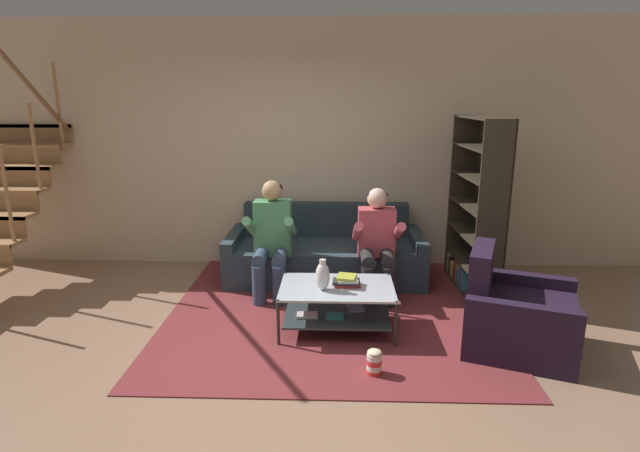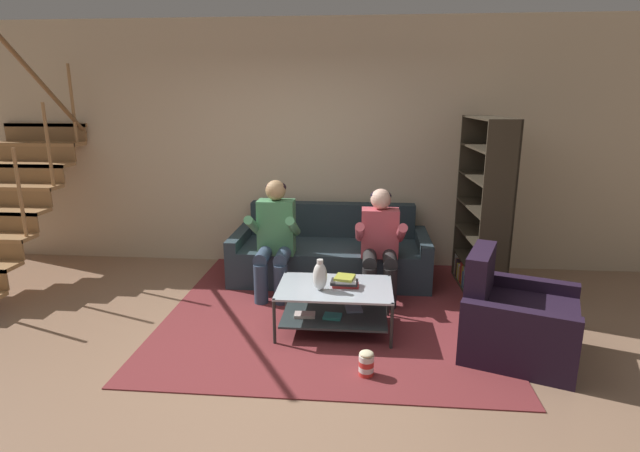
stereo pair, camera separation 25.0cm
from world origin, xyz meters
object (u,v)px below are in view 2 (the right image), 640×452
object	(u,v)px
coffee_table	(334,301)
person_seated_right	(380,241)
vase	(320,276)
bookshelf	(484,221)
popcorn_tub	(366,364)
couch	(330,255)
person_seated_left	(275,235)
armchair	(515,321)
book_stack	(345,281)

from	to	relation	value
coffee_table	person_seated_right	bearing A→B (deg)	62.52
vase	bookshelf	size ratio (longest dim) A/B	0.15
vase	popcorn_tub	bearing A→B (deg)	-58.61
couch	person_seated_left	size ratio (longest dim) A/B	1.83
person_seated_right	person_seated_left	bearing A→B (deg)	179.65
couch	bookshelf	world-z (taller)	bookshelf
coffee_table	popcorn_tub	bearing A→B (deg)	-69.17
armchair	popcorn_tub	size ratio (longest dim) A/B	5.24
vase	book_stack	bearing A→B (deg)	25.26
armchair	coffee_table	bearing A→B (deg)	168.99
person_seated_left	vase	size ratio (longest dim) A/B	4.35
coffee_table	popcorn_tub	distance (m)	0.82
person_seated_left	book_stack	bearing A→B (deg)	-45.73
person_seated_right	coffee_table	distance (m)	0.95
vase	couch	bearing A→B (deg)	90.33
book_stack	bookshelf	size ratio (longest dim) A/B	0.14
couch	vase	world-z (taller)	couch
couch	armchair	distance (m)	2.28
book_stack	armchair	size ratio (longest dim) A/B	0.23
couch	person_seated_left	xyz separation A→B (m)	(-0.54, -0.54, 0.38)
vase	coffee_table	bearing A→B (deg)	34.29
bookshelf	popcorn_tub	bearing A→B (deg)	-123.38
coffee_table	vase	distance (m)	0.30
person_seated_left	bookshelf	world-z (taller)	bookshelf
person_seated_left	armchair	world-z (taller)	person_seated_left
person_seated_right	book_stack	world-z (taller)	person_seated_right
bookshelf	couch	bearing A→B (deg)	171.42
couch	person_seated_left	world-z (taller)	person_seated_left
coffee_table	popcorn_tub	size ratio (longest dim) A/B	4.91
coffee_table	popcorn_tub	xyz separation A→B (m)	(0.28, -0.75, -0.17)
coffee_table	book_stack	xyz separation A→B (m)	(0.09, 0.02, 0.18)
vase	person_seated_left	bearing A→B (deg)	121.95
book_stack	popcorn_tub	size ratio (longest dim) A/B	1.22
coffee_table	armchair	distance (m)	1.50
person_seated_right	popcorn_tub	bearing A→B (deg)	-94.68
person_seated_right	coffee_table	size ratio (longest dim) A/B	1.12
person_seated_left	bookshelf	size ratio (longest dim) A/B	0.65
person_seated_left	armchair	distance (m)	2.43
coffee_table	bookshelf	distance (m)	1.92
armchair	vase	bearing A→B (deg)	172.72
couch	vase	bearing A→B (deg)	-89.67
armchair	popcorn_tub	world-z (taller)	armchair
couch	person_seated_right	bearing A→B (deg)	-45.42
person_seated_left	vase	world-z (taller)	person_seated_left
person_seated_left	coffee_table	distance (m)	1.10
person_seated_right	book_stack	size ratio (longest dim) A/B	4.51
couch	vase	xyz separation A→B (m)	(0.01, -1.42, 0.27)
coffee_table	couch	bearing A→B (deg)	95.53
coffee_table	book_stack	distance (m)	0.21
person_seated_left	person_seated_right	distance (m)	1.08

